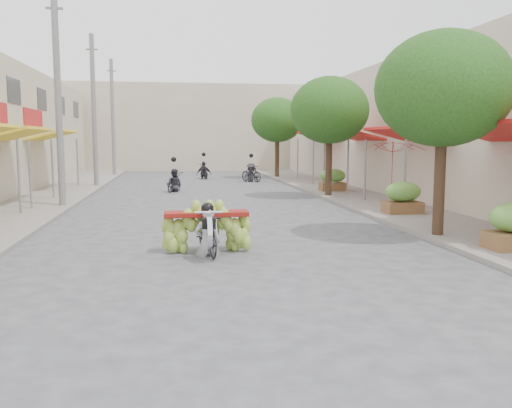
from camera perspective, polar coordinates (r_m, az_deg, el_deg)
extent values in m
plane|color=#56565B|center=(9.31, -0.46, -9.08)|extent=(120.00, 120.00, 0.00)
cube|color=gray|center=(24.67, -22.00, 0.53)|extent=(4.00, 60.00, 0.12)
cube|color=gray|center=(25.37, 10.45, 1.08)|extent=(4.00, 60.00, 0.12)
cylinder|color=slate|center=(19.37, -23.67, 2.48)|extent=(0.08, 0.08, 2.55)
cube|color=yellow|center=(22.63, -23.77, 6.76)|extent=(1.77, 4.00, 0.53)
cylinder|color=slate|center=(20.72, -22.68, 2.77)|extent=(0.08, 0.08, 2.55)
cylinder|color=slate|center=(24.22, -20.63, 3.37)|extent=(0.08, 0.08, 2.55)
cube|color=yellow|center=(28.47, -20.62, 6.80)|extent=(1.77, 4.00, 0.53)
cylinder|color=slate|center=(26.57, -19.56, 3.68)|extent=(0.08, 0.08, 2.55)
cylinder|color=slate|center=(30.11, -18.27, 4.06)|extent=(0.08, 0.08, 2.55)
cube|color=#AA161C|center=(28.68, -22.43, 8.42)|extent=(0.10, 3.50, 0.80)
cube|color=#1E2328|center=(25.84, -24.18, 10.79)|extent=(0.08, 2.00, 1.10)
cube|color=#1E2328|center=(30.68, -21.66, 10.18)|extent=(0.08, 2.00, 1.10)
cube|color=#1E2328|center=(35.57, -19.83, 9.73)|extent=(0.08, 2.00, 1.10)
cube|color=#1E2328|center=(40.48, -18.46, 9.39)|extent=(0.08, 2.00, 1.10)
cube|color=beige|center=(26.43, 21.70, 7.32)|extent=(8.00, 40.00, 6.00)
cube|color=red|center=(15.35, 24.69, 6.95)|extent=(1.77, 4.20, 0.53)
cylinder|color=slate|center=(16.64, 18.49, 2.08)|extent=(0.08, 0.08, 2.55)
cube|color=red|center=(20.64, 15.49, 7.14)|extent=(1.77, 4.20, 0.53)
cylinder|color=slate|center=(18.62, 15.41, 2.65)|extent=(0.08, 0.08, 2.55)
cylinder|color=slate|center=(22.13, 11.42, 3.39)|extent=(0.08, 0.08, 2.55)
cube|color=red|center=(26.24, 10.11, 7.16)|extent=(1.77, 4.20, 0.53)
cylinder|color=slate|center=(24.21, 9.64, 3.71)|extent=(0.08, 0.08, 2.55)
cylinder|color=slate|center=(27.84, 7.19, 4.15)|extent=(0.08, 0.08, 2.55)
cube|color=red|center=(31.98, 6.65, 7.14)|extent=(1.77, 4.20, 0.53)
cylinder|color=slate|center=(29.96, 6.05, 4.35)|extent=(0.08, 0.08, 2.55)
cylinder|color=slate|center=(33.65, 4.41, 4.64)|extent=(0.08, 0.08, 2.55)
cube|color=#C1B298|center=(46.89, -7.13, 7.94)|extent=(20.00, 6.00, 7.00)
cylinder|color=slate|center=(21.32, -20.11, 10.32)|extent=(0.24, 0.24, 8.00)
cube|color=slate|center=(21.77, -20.47, 18.74)|extent=(0.60, 0.08, 0.08)
cylinder|color=slate|center=(30.18, -16.70, 9.30)|extent=(0.24, 0.24, 8.00)
cube|color=slate|center=(30.50, -16.91, 15.31)|extent=(0.60, 0.08, 0.08)
cylinder|color=slate|center=(39.11, -14.84, 8.73)|extent=(0.24, 0.24, 8.00)
cube|color=slate|center=(39.36, -14.99, 13.39)|extent=(0.60, 0.08, 0.08)
cylinder|color=#3A2719|center=(14.52, 18.77, 2.71)|extent=(0.28, 0.28, 3.20)
ellipsoid|color=#255318|center=(14.54, 19.11, 11.39)|extent=(3.40, 3.40, 2.90)
cylinder|color=#3A2719|center=(23.83, 7.67, 4.48)|extent=(0.28, 0.28, 3.20)
ellipsoid|color=#255318|center=(23.85, 7.75, 9.77)|extent=(3.40, 3.40, 2.90)
cylinder|color=#3A2719|center=(35.50, 2.23, 5.29)|extent=(0.28, 0.28, 3.20)
ellipsoid|color=#255318|center=(35.51, 2.24, 8.84)|extent=(3.40, 3.40, 2.90)
cube|color=brown|center=(18.57, 15.17, -0.15)|extent=(1.20, 0.80, 0.50)
ellipsoid|color=#5E9C3A|center=(18.51, 15.23, 1.63)|extent=(1.20, 0.88, 0.66)
cube|color=brown|center=(26.05, 8.09, 1.96)|extent=(1.20, 0.80, 0.50)
ellipsoid|color=#5E9C3A|center=(26.01, 8.11, 3.23)|extent=(1.20, 0.88, 0.66)
imported|color=black|center=(11.99, -5.14, -3.20)|extent=(0.73, 1.65, 0.94)
cylinder|color=silver|center=(11.33, -4.94, -3.01)|extent=(0.10, 0.66, 0.66)
cube|color=black|center=(11.40, -4.99, -2.03)|extent=(0.28, 0.22, 0.22)
cylinder|color=silver|center=(11.46, -5.03, -0.87)|extent=(0.60, 0.05, 0.05)
cube|color=maroon|center=(12.27, -5.26, -1.02)|extent=(1.89, 0.55, 0.10)
imported|color=#B2B2BA|center=(11.85, -5.15, -0.33)|extent=(0.56, 0.42, 1.56)
sphere|color=black|center=(11.75, -5.18, 3.28)|extent=(0.28, 0.28, 0.28)
imported|color=#A6161E|center=(18.75, 14.34, 6.64)|extent=(2.69, 2.69, 1.91)
imported|color=white|center=(25.96, 8.06, 3.45)|extent=(1.05, 1.02, 1.86)
imported|color=black|center=(26.71, -8.62, 2.27)|extent=(1.13, 1.77, 0.93)
imported|color=#2B2A33|center=(26.66, -8.65, 3.69)|extent=(0.91, 0.72, 1.65)
sphere|color=black|center=(26.64, -8.67, 4.66)|extent=(0.26, 0.26, 0.26)
imported|color=black|center=(32.57, -0.51, 3.22)|extent=(1.37, 1.68, 1.01)
imported|color=#2B2A33|center=(32.54, -0.51, 4.32)|extent=(1.18, 1.05, 1.65)
sphere|color=black|center=(32.52, -0.51, 5.12)|extent=(0.26, 0.26, 0.26)
imported|color=black|center=(35.26, -5.51, 3.44)|extent=(0.91, 1.81, 0.97)
imported|color=#2B2A33|center=(35.23, -5.52, 4.48)|extent=(1.04, 0.69, 1.65)
sphere|color=black|center=(35.22, -5.53, 5.22)|extent=(0.26, 0.26, 0.26)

